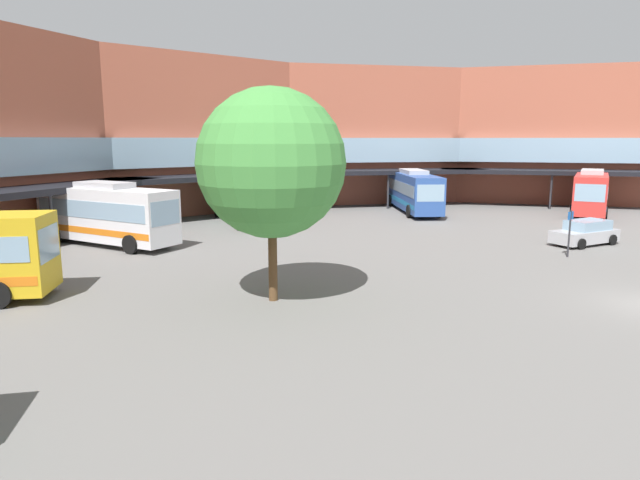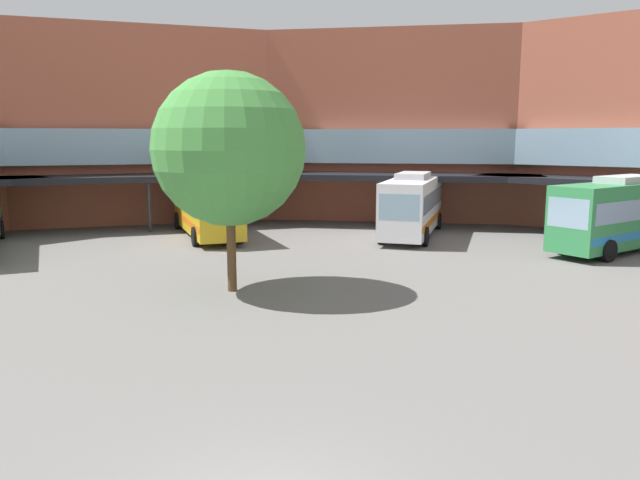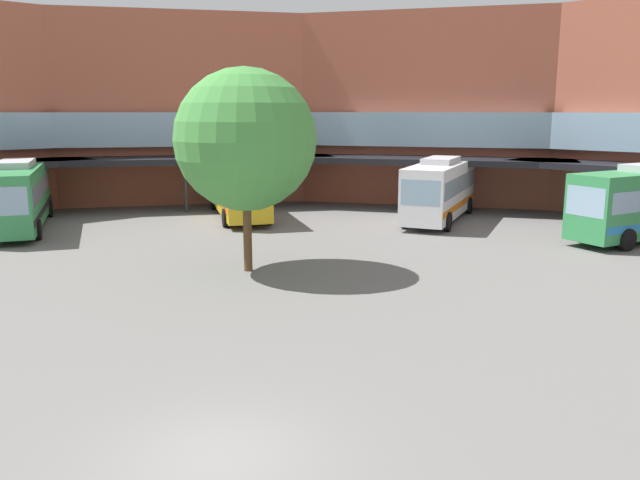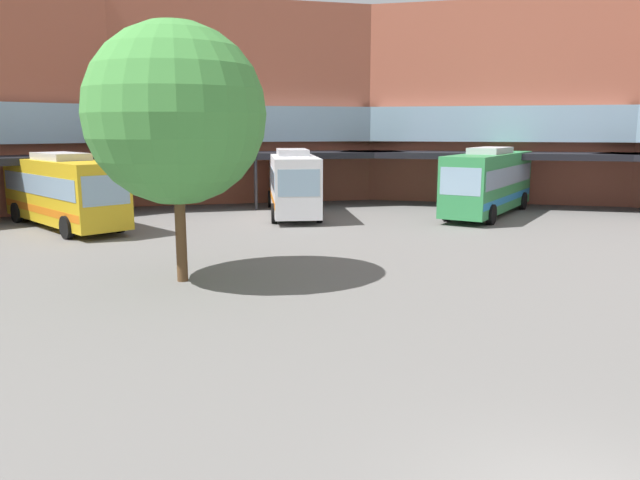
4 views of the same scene
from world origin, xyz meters
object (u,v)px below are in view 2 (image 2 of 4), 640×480
(bus_1, at_px, (625,213))
(plaza_tree, at_px, (229,149))
(bus_0, at_px, (206,204))
(bus_4, at_px, (413,204))

(bus_1, relative_size, plaza_tree, 1.10)
(plaza_tree, bearing_deg, bus_1, 33.34)
(bus_0, distance_m, plaza_tree, 14.65)
(bus_0, height_order, bus_1, bus_1)
(bus_1, bearing_deg, bus_0, -47.61)
(plaza_tree, bearing_deg, bus_0, 113.70)
(bus_1, xyz_separation_m, bus_4, (-11.27, 3.06, -0.05))
(bus_0, height_order, plaza_tree, plaza_tree)
(bus_0, relative_size, plaza_tree, 1.20)
(bus_4, xyz_separation_m, plaza_tree, (-6.80, -14.95, 3.57))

